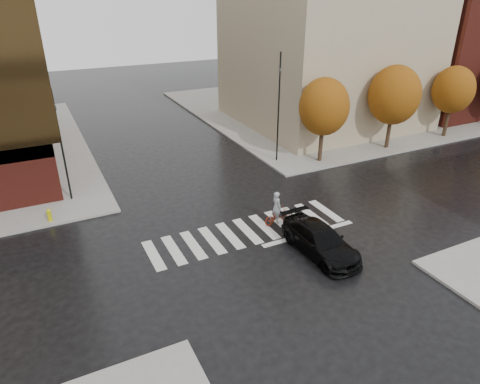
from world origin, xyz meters
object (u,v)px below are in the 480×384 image
object	(u,v)px
sedan	(320,241)
traffic_light_ne	(279,100)
traffic_light_nw	(60,139)
fire_hydrant	(49,214)
cyclist	(277,213)

from	to	relation	value
sedan	traffic_light_ne	distance (m)	13.66
traffic_light_nw	fire_hydrant	size ratio (longest dim) A/B	9.16
cyclist	traffic_light_ne	bearing A→B (deg)	-36.37
traffic_light_nw	traffic_light_ne	size ratio (longest dim) A/B	0.86
sedan	traffic_light_ne	bearing A→B (deg)	67.17
cyclist	traffic_light_ne	world-z (taller)	traffic_light_ne
traffic_light_ne	sedan	bearing A→B (deg)	82.36
cyclist	traffic_light_nw	size ratio (longest dim) A/B	0.29
traffic_light_nw	sedan	bearing A→B (deg)	21.40
sedan	traffic_light_nw	size ratio (longest dim) A/B	0.72
sedan	traffic_light_ne	xyz separation A→B (m)	(4.61, 12.13, 4.25)
cyclist	traffic_light_nw	world-z (taller)	traffic_light_nw
sedan	cyclist	world-z (taller)	cyclist
cyclist	traffic_light_nw	bearing A→B (deg)	45.36
traffic_light_nw	traffic_light_ne	bearing A→B (deg)	69.50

